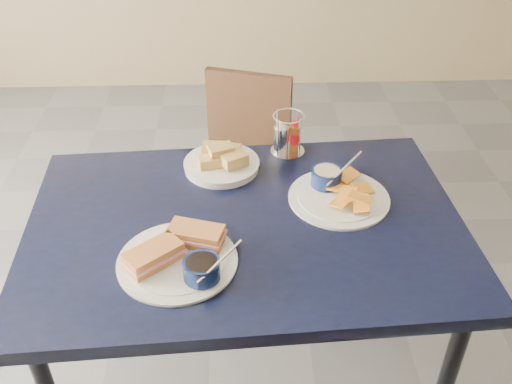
{
  "coord_description": "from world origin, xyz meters",
  "views": [
    {
      "loc": [
        -0.25,
        -1.18,
        1.73
      ],
      "look_at": [
        -0.21,
        0.07,
        0.82
      ],
      "focal_mm": 40.0,
      "sensor_mm": 36.0,
      "label": 1
    }
  ],
  "objects_px": {
    "dining_table": "(246,240)",
    "chair_far": "(238,153)",
    "plantain_plate": "(336,191)",
    "condiment_caddy": "(287,137)",
    "sandwich_plate": "(181,255)",
    "bread_basket": "(222,161)"
  },
  "relations": [
    {
      "from": "plantain_plate",
      "to": "condiment_caddy",
      "type": "xyz_separation_m",
      "value": [
        -0.13,
        0.25,
        0.04
      ]
    },
    {
      "from": "plantain_plate",
      "to": "condiment_caddy",
      "type": "height_order",
      "value": "condiment_caddy"
    },
    {
      "from": "bread_basket",
      "to": "plantain_plate",
      "type": "bearing_deg",
      "value": -25.04
    },
    {
      "from": "dining_table",
      "to": "bread_basket",
      "type": "height_order",
      "value": "bread_basket"
    },
    {
      "from": "sandwich_plate",
      "to": "plantain_plate",
      "type": "xyz_separation_m",
      "value": [
        0.43,
        0.27,
        -0.01
      ]
    },
    {
      "from": "dining_table",
      "to": "sandwich_plate",
      "type": "relative_size",
      "value": 3.9
    },
    {
      "from": "plantain_plate",
      "to": "dining_table",
      "type": "bearing_deg",
      "value": -157.18
    },
    {
      "from": "dining_table",
      "to": "chair_far",
      "type": "distance_m",
      "value": 0.88
    },
    {
      "from": "dining_table",
      "to": "bread_basket",
      "type": "relative_size",
      "value": 5.36
    },
    {
      "from": "plantain_plate",
      "to": "condiment_caddy",
      "type": "relative_size",
      "value": 2.14
    },
    {
      "from": "chair_far",
      "to": "condiment_caddy",
      "type": "relative_size",
      "value": 5.67
    },
    {
      "from": "plantain_plate",
      "to": "condiment_caddy",
      "type": "bearing_deg",
      "value": 117.01
    },
    {
      "from": "condiment_caddy",
      "to": "dining_table",
      "type": "bearing_deg",
      "value": -111.27
    },
    {
      "from": "chair_far",
      "to": "dining_table",
      "type": "bearing_deg",
      "value": -88.83
    },
    {
      "from": "sandwich_plate",
      "to": "bread_basket",
      "type": "xyz_separation_m",
      "value": [
        0.1,
        0.42,
        0.0
      ]
    },
    {
      "from": "sandwich_plate",
      "to": "bread_basket",
      "type": "relative_size",
      "value": 1.37
    },
    {
      "from": "chair_far",
      "to": "sandwich_plate",
      "type": "height_order",
      "value": "sandwich_plate"
    },
    {
      "from": "dining_table",
      "to": "bread_basket",
      "type": "bearing_deg",
      "value": 104.29
    },
    {
      "from": "dining_table",
      "to": "sandwich_plate",
      "type": "distance_m",
      "value": 0.24
    },
    {
      "from": "plantain_plate",
      "to": "chair_far",
      "type": "bearing_deg",
      "value": 110.85
    },
    {
      "from": "dining_table",
      "to": "plantain_plate",
      "type": "relative_size",
      "value": 4.24
    },
    {
      "from": "dining_table",
      "to": "bread_basket",
      "type": "xyz_separation_m",
      "value": [
        -0.07,
        0.27,
        0.09
      ]
    }
  ]
}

